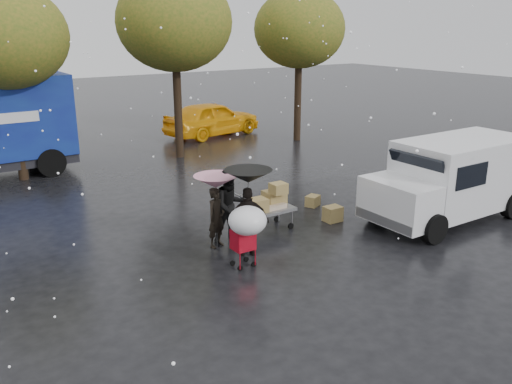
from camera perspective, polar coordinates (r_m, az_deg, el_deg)
ground at (r=12.87m, az=1.55°, el=-6.55°), size 90.00×90.00×0.00m
person_pink at (r=13.06m, az=-4.18°, el=-2.70°), size 0.63×0.52×1.49m
person_middle at (r=13.28m, az=-2.68°, el=-1.48°), size 0.95×0.77×1.86m
person_black at (r=12.53m, az=-0.80°, el=-3.15°), size 1.05×0.79×1.65m
umbrella_pink at (r=12.78m, az=-4.26°, el=1.08°), size 1.05×1.05×1.79m
umbrella_black at (r=12.19m, az=-0.83°, el=1.67°), size 1.10×1.10×2.07m
vendor_cart at (r=14.11m, az=1.29°, el=-1.18°), size 1.52×0.80×1.27m
shopping_cart at (r=11.73m, az=-0.98°, el=-3.38°), size 0.84×0.84×1.46m
white_van at (r=15.75m, az=19.95°, el=1.39°), size 4.91×2.18×2.20m
box_ground_near at (r=15.00m, az=8.08°, el=-2.29°), size 0.48×0.38×0.42m
box_ground_far at (r=16.18m, az=5.99°, el=-0.93°), size 0.50×0.45×0.32m
yellow_taxi at (r=26.25m, az=-4.64°, el=7.72°), size 5.10×2.76×1.65m
tree_row at (r=20.60m, az=-16.35°, el=16.19°), size 21.60×4.40×7.12m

